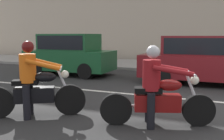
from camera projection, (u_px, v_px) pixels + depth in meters
name	position (u px, v px, depth m)	size (l,w,h in m)	color
ground_plane	(199.00, 109.00, 6.01)	(80.00, 80.00, 0.00)	#282828
sidewalk_slab	(210.00, 68.00, 13.33)	(40.00, 4.40, 0.14)	gray
motorcycle_with_rider_crimson	(157.00, 93.00, 4.88)	(2.11, 0.98, 1.55)	black
motorcycle_with_rider_orange_stripe	(34.00, 86.00, 5.43)	(1.90, 1.24, 1.62)	black
parked_hatchback_forest_green	(70.00, 54.00, 11.26)	(3.84, 1.76, 1.80)	#164C28
parked_sedan_maroon	(206.00, 60.00, 9.01)	(4.73, 1.82, 1.72)	maroon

